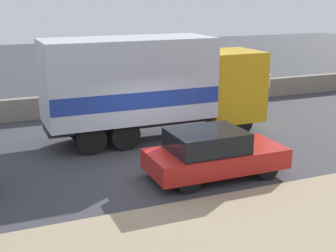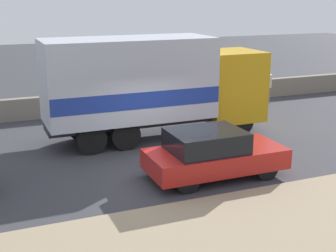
{
  "view_description": "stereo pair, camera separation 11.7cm",
  "coord_description": "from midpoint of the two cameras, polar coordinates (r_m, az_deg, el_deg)",
  "views": [
    {
      "loc": [
        -5.1,
        -11.98,
        5.01
      ],
      "look_at": [
        0.42,
        1.12,
        1.02
      ],
      "focal_mm": 50.0,
      "sensor_mm": 36.0,
      "label": 1
    },
    {
      "loc": [
        -4.99,
        -12.03,
        5.01
      ],
      "look_at": [
        0.42,
        1.12,
        1.02
      ],
      "focal_mm": 50.0,
      "sensor_mm": 36.0,
      "label": 2
    }
  ],
  "objects": [
    {
      "name": "pedestrian",
      "position": [
        22.9,
        11.74,
        4.8
      ],
      "size": [
        0.34,
        0.34,
        1.57
      ],
      "color": "slate",
      "rests_on": "ground_plane"
    },
    {
      "name": "ground_plane",
      "position": [
        13.95,
        -0.06,
        -5.37
      ],
      "size": [
        80.0,
        80.0,
        0.0
      ],
      "primitive_type": "plane",
      "color": "#38383D"
    },
    {
      "name": "box_truck",
      "position": [
        16.51,
        -2.4,
        5.07
      ],
      "size": [
        7.96,
        2.34,
        3.62
      ],
      "color": "gold",
      "rests_on": "ground_plane"
    },
    {
      "name": "stone_wall_backdrop",
      "position": [
        20.8,
        -8.26,
        2.87
      ],
      "size": [
        60.0,
        0.35,
        0.92
      ],
      "color": "gray",
      "rests_on": "ground_plane"
    },
    {
      "name": "car_hatchback",
      "position": [
        13.27,
        5.27,
        -3.35
      ],
      "size": [
        3.93,
        1.76,
        1.4
      ],
      "color": "#B21E19",
      "rests_on": "ground_plane"
    }
  ]
}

